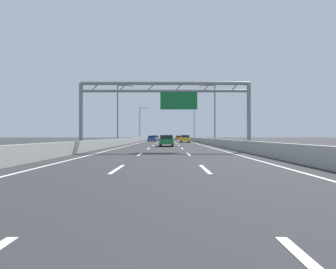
{
  "coord_description": "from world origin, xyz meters",
  "views": [
    {
      "loc": [
        0.28,
        1.35,
        1.37
      ],
      "look_at": [
        0.46,
        57.03,
        1.64
      ],
      "focal_mm": 29.11,
      "sensor_mm": 36.0,
      "label": 1
    }
  ],
  "objects_px": {
    "blue_car": "(151,138)",
    "yellow_car": "(184,139)",
    "silver_car": "(154,138)",
    "green_car": "(166,140)",
    "orange_car": "(177,138)",
    "streetlamp_right_mid": "(212,110)",
    "black_car": "(166,138)",
    "sign_gantry": "(166,98)",
    "white_car": "(156,138)",
    "streetlamp_left_mid": "(118,110)",
    "streetlamp_left_far": "(140,122)",
    "streetlamp_right_far": "(192,122)"
  },
  "relations": [
    {
      "from": "blue_car",
      "to": "yellow_car",
      "type": "distance_m",
      "value": 13.55
    },
    {
      "from": "blue_car",
      "to": "silver_car",
      "type": "distance_m",
      "value": 10.45
    },
    {
      "from": "green_car",
      "to": "orange_car",
      "type": "distance_m",
      "value": 54.35
    },
    {
      "from": "streetlamp_right_mid",
      "to": "black_car",
      "type": "relative_size",
      "value": 2.25
    },
    {
      "from": "blue_car",
      "to": "streetlamp_right_mid",
      "type": "bearing_deg",
      "value": -65.28
    },
    {
      "from": "streetlamp_right_mid",
      "to": "black_car",
      "type": "height_order",
      "value": "streetlamp_right_mid"
    },
    {
      "from": "yellow_car",
      "to": "orange_car",
      "type": "bearing_deg",
      "value": 90.25
    },
    {
      "from": "sign_gantry",
      "to": "white_car",
      "type": "height_order",
      "value": "sign_gantry"
    },
    {
      "from": "white_car",
      "to": "black_car",
      "type": "bearing_deg",
      "value": 12.39
    },
    {
      "from": "streetlamp_left_mid",
      "to": "streetlamp_left_far",
      "type": "xyz_separation_m",
      "value": [
        0.0,
        33.89,
        0.0
      ]
    },
    {
      "from": "orange_car",
      "to": "green_car",
      "type": "bearing_deg",
      "value": -93.75
    },
    {
      "from": "sign_gantry",
      "to": "yellow_car",
      "type": "distance_m",
      "value": 31.5
    },
    {
      "from": "streetlamp_right_far",
      "to": "black_car",
      "type": "relative_size",
      "value": 2.25
    },
    {
      "from": "sign_gantry",
      "to": "green_car",
      "type": "xyz_separation_m",
      "value": [
        -0.08,
        10.47,
        -4.06
      ]
    },
    {
      "from": "streetlamp_left_far",
      "to": "green_car",
      "type": "height_order",
      "value": "streetlamp_left_far"
    },
    {
      "from": "sign_gantry",
      "to": "blue_car",
      "type": "bearing_deg",
      "value": 95.24
    },
    {
      "from": "black_car",
      "to": "sign_gantry",
      "type": "bearing_deg",
      "value": -89.69
    },
    {
      "from": "sign_gantry",
      "to": "streetlamp_left_far",
      "type": "xyz_separation_m",
      "value": [
        -7.64,
        51.92,
        0.57
      ]
    },
    {
      "from": "silver_car",
      "to": "orange_car",
      "type": "distance_m",
      "value": 13.95
    },
    {
      "from": "streetlamp_left_mid",
      "to": "streetlamp_right_mid",
      "type": "bearing_deg",
      "value": 0.0
    },
    {
      "from": "streetlamp_left_mid",
      "to": "white_car",
      "type": "bearing_deg",
      "value": 86.08
    },
    {
      "from": "sign_gantry",
      "to": "silver_car",
      "type": "height_order",
      "value": "sign_gantry"
    },
    {
      "from": "streetlamp_right_mid",
      "to": "green_car",
      "type": "distance_m",
      "value": 11.54
    },
    {
      "from": "blue_car",
      "to": "black_car",
      "type": "xyz_separation_m",
      "value": [
        3.49,
        30.19,
        0.02
      ]
    },
    {
      "from": "streetlamp_left_far",
      "to": "blue_car",
      "type": "height_order",
      "value": "streetlamp_left_far"
    },
    {
      "from": "blue_car",
      "to": "black_car",
      "type": "height_order",
      "value": "black_car"
    },
    {
      "from": "streetlamp_right_mid",
      "to": "white_car",
      "type": "height_order",
      "value": "streetlamp_right_mid"
    },
    {
      "from": "sign_gantry",
      "to": "streetlamp_left_far",
      "type": "distance_m",
      "value": 52.48
    },
    {
      "from": "sign_gantry",
      "to": "streetlamp_left_mid",
      "type": "height_order",
      "value": "streetlamp_left_mid"
    },
    {
      "from": "green_car",
      "to": "silver_car",
      "type": "bearing_deg",
      "value": 94.95
    },
    {
      "from": "streetlamp_left_far",
      "to": "black_car",
      "type": "xyz_separation_m",
      "value": [
        7.24,
        20.59,
        -4.64
      ]
    },
    {
      "from": "black_car",
      "to": "orange_car",
      "type": "bearing_deg",
      "value": -63.67
    },
    {
      "from": "silver_car",
      "to": "black_car",
      "type": "bearing_deg",
      "value": 80.36
    },
    {
      "from": "streetlamp_left_mid",
      "to": "streetlamp_right_far",
      "type": "bearing_deg",
      "value": 66.22
    },
    {
      "from": "streetlamp_left_far",
      "to": "yellow_car",
      "type": "xyz_separation_m",
      "value": [
        11.25,
        -20.89,
        -4.61
      ]
    },
    {
      "from": "sign_gantry",
      "to": "orange_car",
      "type": "relative_size",
      "value": 3.84
    },
    {
      "from": "streetlamp_right_mid",
      "to": "green_car",
      "type": "bearing_deg",
      "value": -134.32
    },
    {
      "from": "green_car",
      "to": "yellow_car",
      "type": "height_order",
      "value": "yellow_car"
    },
    {
      "from": "streetlamp_left_mid",
      "to": "silver_car",
      "type": "height_order",
      "value": "streetlamp_left_mid"
    },
    {
      "from": "streetlamp_right_mid",
      "to": "white_car",
      "type": "bearing_deg",
      "value": 101.83
    },
    {
      "from": "silver_car",
      "to": "streetlamp_left_far",
      "type": "bearing_deg",
      "value": -167.68
    },
    {
      "from": "streetlamp_right_far",
      "to": "blue_car",
      "type": "bearing_deg",
      "value": -139.35
    },
    {
      "from": "streetlamp_left_mid",
      "to": "streetlamp_left_far",
      "type": "bearing_deg",
      "value": 90.0
    },
    {
      "from": "green_car",
      "to": "white_car",
      "type": "relative_size",
      "value": 0.98
    },
    {
      "from": "streetlamp_left_mid",
      "to": "black_car",
      "type": "height_order",
      "value": "streetlamp_left_mid"
    },
    {
      "from": "yellow_car",
      "to": "black_car",
      "type": "bearing_deg",
      "value": 95.52
    },
    {
      "from": "streetlamp_left_mid",
      "to": "blue_car",
      "type": "bearing_deg",
      "value": 81.22
    },
    {
      "from": "streetlamp_right_far",
      "to": "black_car",
      "type": "bearing_deg",
      "value": 110.48
    },
    {
      "from": "sign_gantry",
      "to": "blue_car",
      "type": "relative_size",
      "value": 3.39
    },
    {
      "from": "white_car",
      "to": "black_car",
      "type": "distance_m",
      "value": 3.65
    }
  ]
}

